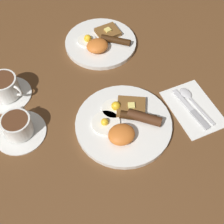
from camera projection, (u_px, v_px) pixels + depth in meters
ground_plane at (123, 125)px, 0.91m from camera, size 3.00×3.00×0.00m
breakfast_plate_near at (124, 123)px, 0.90m from camera, size 0.28×0.28×0.05m
breakfast_plate_far at (101, 42)px, 1.10m from camera, size 0.25×0.25×0.05m
teacup_near at (18, 127)px, 0.88m from camera, size 0.15×0.15×0.07m
teacup_far at (6, 89)px, 0.95m from camera, size 0.15×0.15×0.07m
napkin at (193, 108)px, 0.95m from camera, size 0.13×0.19×0.01m
knife at (192, 111)px, 0.94m from camera, size 0.04×0.17×0.01m
spoon at (189, 97)px, 0.96m from camera, size 0.04×0.16×0.01m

